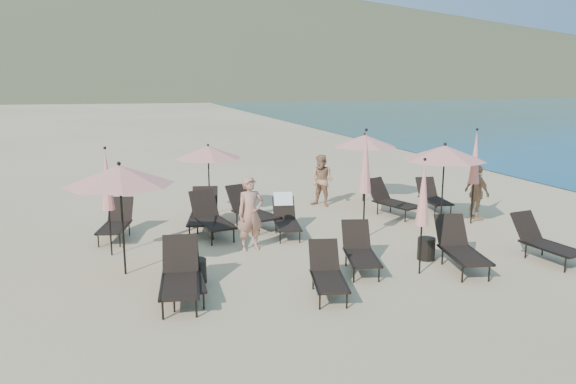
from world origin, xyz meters
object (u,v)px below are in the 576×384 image
object	(u,v)px
lounger_8	(251,209)
umbrella_closed_2	(107,180)
lounger_6	(116,222)
side_table_0	(196,271)
lounger_5	(545,241)
lounger_12	(211,217)
lounger_10	(391,199)
side_table_1	(426,249)
beachgoer_b	(322,181)
umbrella_closed_1	(475,158)
umbrella_open_2	(208,152)
umbrella_closed_3	(365,163)
lounger_1	(185,272)
lounger_11	(433,196)
lounger_3	(360,250)
umbrella_open_1	(445,153)
lounger_2	(327,273)
beachgoer_a	(251,214)
lounger_7	(203,213)
lounger_9	(286,216)
lounger_0	(180,275)
beachgoer_c	(477,193)
umbrella_open_0	(119,175)
lounger_4	(460,247)
umbrella_open_3	(365,141)
umbrella_closed_0	(423,194)

from	to	relation	value
lounger_8	umbrella_closed_2	size ratio (longest dim) A/B	0.77
lounger_6	side_table_0	distance (m)	3.95
lounger_5	lounger_12	size ratio (longest dim) A/B	0.91
lounger_8	lounger_10	xyz separation A→B (m)	(4.22, -0.07, -0.02)
lounger_10	side_table_1	xyz separation A→B (m)	(-1.23, -3.87, -0.22)
side_table_1	beachgoer_b	world-z (taller)	beachgoer_b
umbrella_closed_1	umbrella_open_2	bearing A→B (deg)	153.86
lounger_8	side_table_1	bearing A→B (deg)	-69.49
lounger_10	umbrella_closed_3	distance (m)	3.06
lounger_1	lounger_11	xyz separation A→B (m)	(8.12, 4.35, -0.01)
lounger_3	lounger_8	size ratio (longest dim) A/B	0.88
umbrella_closed_2	beachgoer_b	distance (m)	7.12
lounger_10	umbrella_open_2	size ratio (longest dim) A/B	0.88
lounger_5	umbrella_closed_3	xyz separation A→B (m)	(-3.06, 2.78, 1.48)
lounger_8	umbrella_open_1	distance (m)	5.32
lounger_2	beachgoer_a	size ratio (longest dim) A/B	0.93
lounger_7	lounger_9	bearing A→B (deg)	-12.31
lounger_8	lounger_1	bearing A→B (deg)	-135.91
lounger_10	beachgoer_a	size ratio (longest dim) A/B	1.07
lounger_6	lounger_12	xyz separation A→B (m)	(2.31, -0.51, 0.06)
lounger_6	lounger_9	world-z (taller)	lounger_9
lounger_0	beachgoer_c	bearing A→B (deg)	28.95
lounger_7	umbrella_open_0	distance (m)	3.82
umbrella_closed_2	lounger_10	bearing A→B (deg)	9.55
side_table_0	lounger_9	bearing A→B (deg)	44.19
lounger_8	beachgoer_a	bearing A→B (deg)	-121.64
lounger_9	beachgoer_b	distance (m)	3.38
lounger_1	lounger_0	bearing A→B (deg)	-116.29
lounger_4	umbrella_open_2	distance (m)	7.68
lounger_8	umbrella_open_3	distance (m)	4.89
lounger_12	umbrella_open_0	distance (m)	3.55
lounger_11	umbrella_closed_2	xyz separation A→B (m)	(-9.38, -1.46, 1.32)
umbrella_open_2	umbrella_closed_1	xyz separation A→B (m)	(6.67, -3.28, -0.02)
lounger_6	lounger_8	bearing A→B (deg)	16.00
umbrella_open_1	umbrella_closed_3	size ratio (longest dim) A/B	0.84
lounger_4	lounger_6	bearing A→B (deg)	158.81
lounger_2	lounger_12	bearing A→B (deg)	120.04
lounger_9	lounger_1	bearing A→B (deg)	-122.08
lounger_3	lounger_8	bearing A→B (deg)	122.81
lounger_5	beachgoer_b	distance (m)	7.00
umbrella_open_1	umbrella_closed_0	distance (m)	3.71
lounger_9	umbrella_open_3	bearing A→B (deg)	49.60
lounger_7	umbrella_open_2	bearing A→B (deg)	88.69
umbrella_closed_1	beachgoer_c	bearing A→B (deg)	39.37
lounger_6	lounger_7	world-z (taller)	lounger_7
lounger_11	umbrella_open_3	distance (m)	2.78
side_table_1	beachgoer_c	distance (m)	4.18
lounger_6	beachgoer_a	distance (m)	3.59
lounger_0	lounger_6	xyz separation A→B (m)	(-0.97, 4.48, -0.05)
lounger_7	umbrella_closed_1	distance (m)	7.45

